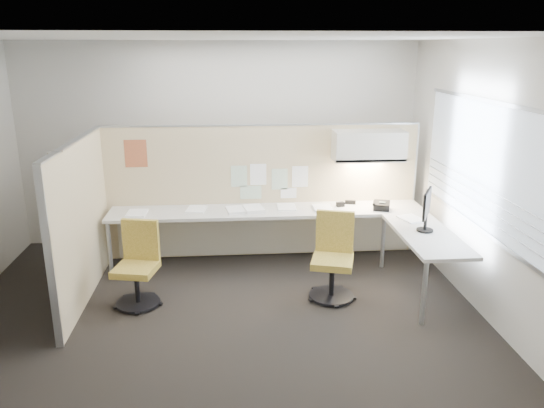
{
  "coord_description": "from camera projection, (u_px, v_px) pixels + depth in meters",
  "views": [
    {
      "loc": [
        0.14,
        -5.15,
        2.72
      ],
      "look_at": [
        0.62,
        0.8,
        0.94
      ],
      "focal_mm": 35.0,
      "sensor_mm": 36.0,
      "label": 1
    }
  ],
  "objects": [
    {
      "name": "pinned_papers",
      "position": [
        268.0,
        181.0,
        6.93
      ],
      "size": [
        1.01,
        0.0,
        0.47
      ],
      "color": "#8CBF8C",
      "rests_on": "partition_back"
    },
    {
      "name": "paper_stack_0",
      "position": [
        137.0,
        213.0,
        6.54
      ],
      "size": [
        0.24,
        0.31,
        0.02
      ],
      "primitive_type": "cube",
      "rotation": [
        0.0,
        0.0,
        -0.04
      ],
      "color": "white",
      "rests_on": "desk"
    },
    {
      "name": "wall_front",
      "position": [
        209.0,
        279.0,
        3.13
      ],
      "size": [
        5.5,
        0.02,
        2.8
      ],
      "primitive_type": "cube",
      "color": "beige",
      "rests_on": "ground"
    },
    {
      "name": "desk",
      "position": [
        295.0,
        222.0,
        6.66
      ],
      "size": [
        4.0,
        2.07,
        0.73
      ],
      "color": "beige",
      "rests_on": "floor"
    },
    {
      "name": "paper_stack_4",
      "position": [
        322.0,
        208.0,
        6.75
      ],
      "size": [
        0.23,
        0.3,
        0.03
      ],
      "primitive_type": "cube",
      "rotation": [
        0.0,
        0.0,
        0.0
      ],
      "color": "white",
      "rests_on": "desk"
    },
    {
      "name": "overhead_bin",
      "position": [
        369.0,
        146.0,
        6.72
      ],
      "size": [
        0.9,
        0.36,
        0.38
      ],
      "primitive_type": "cube",
      "color": "beige",
      "rests_on": "partition_back"
    },
    {
      "name": "coat_hook",
      "position": [
        50.0,
        188.0,
        5.06
      ],
      "size": [
        0.18,
        0.43,
        1.3
      ],
      "color": "silver",
      "rests_on": "partition_left"
    },
    {
      "name": "partition_left",
      "position": [
        81.0,
        222.0,
        5.8
      ],
      "size": [
        0.06,
        2.2,
        1.75
      ],
      "primitive_type": "cube",
      "color": "beige",
      "rests_on": "floor"
    },
    {
      "name": "window_pane",
      "position": [
        482.0,
        165.0,
        5.45
      ],
      "size": [
        0.01,
        2.8,
        1.3
      ],
      "primitive_type": "cube",
      "color": "#ADBAC9",
      "rests_on": "wall_right"
    },
    {
      "name": "paper_stack_3",
      "position": [
        287.0,
        207.0,
        6.81
      ],
      "size": [
        0.24,
        0.3,
        0.02
      ],
      "primitive_type": "cube",
      "rotation": [
        0.0,
        0.0,
        -0.02
      ],
      "color": "white",
      "rests_on": "desk"
    },
    {
      "name": "floor",
      "position": [
        221.0,
        311.0,
        5.68
      ],
      "size": [
        5.5,
        4.5,
        0.01
      ],
      "primitive_type": "cube",
      "color": "black",
      "rests_on": "ground"
    },
    {
      "name": "paper_stack_5",
      "position": [
        411.0,
        219.0,
        6.35
      ],
      "size": [
        0.31,
        0.36,
        0.02
      ],
      "primitive_type": "cube",
      "rotation": [
        0.0,
        0.0,
        0.31
      ],
      "color": "white",
      "rests_on": "desk"
    },
    {
      "name": "ceiling",
      "position": [
        212.0,
        37.0,
        4.88
      ],
      "size": [
        5.5,
        4.5,
        0.01
      ],
      "primitive_type": "cube",
      "color": "white",
      "rests_on": "wall_back"
    },
    {
      "name": "paper_stack_6",
      "position": [
        236.0,
        210.0,
        6.66
      ],
      "size": [
        0.27,
        0.33,
        0.03
      ],
      "primitive_type": "cube",
      "rotation": [
        0.0,
        0.0,
        0.15
      ],
      "color": "white",
      "rests_on": "desk"
    },
    {
      "name": "chair_right",
      "position": [
        333.0,
        259.0,
        5.91
      ],
      "size": [
        0.55,
        0.56,
        0.95
      ],
      "rotation": [
        0.0,
        0.0,
        -0.28
      ],
      "color": "black",
      "rests_on": "floor"
    },
    {
      "name": "chair_left",
      "position": [
        138.0,
        267.0,
        5.75
      ],
      "size": [
        0.5,
        0.52,
        0.91
      ],
      "rotation": [
        0.0,
        0.0,
        -0.21
      ],
      "color": "black",
      "rests_on": "floor"
    },
    {
      "name": "task_light_strip",
      "position": [
        368.0,
        162.0,
        6.78
      ],
      "size": [
        0.6,
        0.06,
        0.02
      ],
      "primitive_type": "cube",
      "color": "#FFEABF",
      "rests_on": "overhead_bin"
    },
    {
      "name": "wall_right",
      "position": [
        483.0,
        179.0,
        5.49
      ],
      "size": [
        0.02,
        4.5,
        2.8
      ],
      "primitive_type": "cube",
      "color": "beige",
      "rests_on": "ground"
    },
    {
      "name": "partition_back",
      "position": [
        262.0,
        192.0,
        7.0
      ],
      "size": [
        4.1,
        0.06,
        1.75
      ],
      "primitive_type": "cube",
      "color": "beige",
      "rests_on": "floor"
    },
    {
      "name": "phone",
      "position": [
        381.0,
        206.0,
        6.71
      ],
      "size": [
        0.26,
        0.25,
        0.12
      ],
      "rotation": [
        0.0,
        0.0,
        -0.33
      ],
      "color": "black",
      "rests_on": "desk"
    },
    {
      "name": "paper_stack_2",
      "position": [
        253.0,
        209.0,
        6.67
      ],
      "size": [
        0.28,
        0.34,
        0.05
      ],
      "primitive_type": "cube",
      "rotation": [
        0.0,
        0.0,
        0.18
      ],
      "color": "white",
      "rests_on": "desk"
    },
    {
      "name": "poster",
      "position": [
        136.0,
        154.0,
        6.69
      ],
      "size": [
        0.28,
        0.0,
        0.35
      ],
      "primitive_type": "cube",
      "color": "#FF6020",
      "rests_on": "partition_back"
    },
    {
      "name": "monitor",
      "position": [
        427.0,
        208.0,
        5.87
      ],
      "size": [
        0.23,
        0.41,
        0.47
      ],
      "rotation": [
        0.0,
        0.0,
        1.08
      ],
      "color": "black",
      "rests_on": "desk"
    },
    {
      "name": "stapler",
      "position": [
        350.0,
        202.0,
        6.96
      ],
      "size": [
        0.15,
        0.07,
        0.05
      ],
      "primitive_type": "cube",
      "rotation": [
        0.0,
        0.0,
        -0.23
      ],
      "color": "black",
      "rests_on": "desk"
    },
    {
      "name": "paper_stack_1",
      "position": [
        196.0,
        209.0,
        6.71
      ],
      "size": [
        0.27,
        0.33,
        0.02
      ],
      "primitive_type": "cube",
      "rotation": [
        0.0,
        0.0,
        -0.14
      ],
      "color": "white",
      "rests_on": "desk"
    },
    {
      "name": "wall_back",
      "position": [
        220.0,
        144.0,
        7.43
      ],
      "size": [
        5.5,
        0.02,
        2.8
      ],
      "primitive_type": "cube",
      "color": "beige",
      "rests_on": "ground"
    },
    {
      "name": "tape_dispenser",
      "position": [
        340.0,
        204.0,
        6.85
      ],
      "size": [
        0.11,
        0.08,
        0.06
      ],
      "primitive_type": "cube",
      "rotation": [
        0.0,
        0.0,
        0.26
      ],
      "color": "black",
      "rests_on": "desk"
    }
  ]
}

